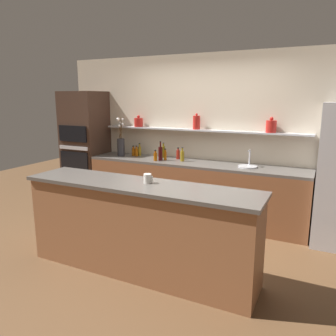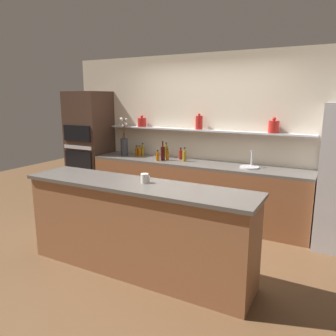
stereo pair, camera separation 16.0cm
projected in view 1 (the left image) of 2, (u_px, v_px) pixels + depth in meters
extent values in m
plane|color=brown|center=(163.00, 250.00, 4.21)|extent=(12.00, 12.00, 0.00)
cube|color=beige|center=(207.00, 136.00, 5.34)|extent=(5.20, 0.10, 2.60)
cube|color=#B7B7BC|center=(199.00, 130.00, 5.24)|extent=(3.43, 0.18, 0.02)
cylinder|color=#AD1E19|center=(139.00, 122.00, 5.69)|extent=(0.15, 0.15, 0.15)
sphere|color=#AD1E19|center=(138.00, 117.00, 5.67)|extent=(0.05, 0.05, 0.05)
cylinder|color=#AD1E19|center=(197.00, 123.00, 5.22)|extent=(0.11, 0.11, 0.21)
sphere|color=#AD1E19|center=(197.00, 114.00, 5.20)|extent=(0.04, 0.04, 0.04)
cylinder|color=#AD1E19|center=(271.00, 127.00, 4.73)|extent=(0.15, 0.15, 0.17)
sphere|color=#AD1E19|center=(272.00, 119.00, 4.71)|extent=(0.05, 0.05, 0.05)
cube|color=brown|center=(193.00, 192.00, 5.25)|extent=(3.53, 0.62, 0.88)
cube|color=#56514C|center=(193.00, 164.00, 5.15)|extent=(3.53, 0.62, 0.04)
cube|color=#99603D|center=(140.00, 230.00, 3.60)|extent=(2.60, 0.55, 0.98)
cube|color=#56514C|center=(139.00, 185.00, 3.49)|extent=(2.66, 0.61, 0.04)
cube|color=#3D281E|center=(86.00, 148.00, 6.05)|extent=(0.72, 0.62, 2.03)
cube|color=black|center=(74.00, 163.00, 5.82)|extent=(0.60, 0.02, 0.40)
cube|color=black|center=(73.00, 134.00, 5.71)|extent=(0.60, 0.02, 0.28)
cube|color=#B7B7BC|center=(73.00, 148.00, 5.76)|extent=(0.63, 0.02, 0.06)
cylinder|color=#2D2D33|center=(121.00, 147.00, 5.70)|extent=(0.13, 0.13, 0.30)
cylinder|color=#4C3319|center=(120.00, 132.00, 5.63)|extent=(0.03, 0.01, 0.23)
sphere|color=silver|center=(119.00, 126.00, 5.56)|extent=(0.04, 0.04, 0.04)
cylinder|color=#4C3319|center=(120.00, 131.00, 5.65)|extent=(0.05, 0.04, 0.27)
sphere|color=silver|center=(120.00, 123.00, 5.66)|extent=(0.04, 0.04, 0.04)
cylinder|color=#4C3319|center=(121.00, 132.00, 5.66)|extent=(0.03, 0.01, 0.24)
sphere|color=silver|center=(122.00, 124.00, 5.67)|extent=(0.06, 0.06, 0.06)
cylinder|color=#4C3319|center=(121.00, 129.00, 5.65)|extent=(0.03, 0.01, 0.33)
sphere|color=silver|center=(123.00, 119.00, 5.65)|extent=(0.04, 0.04, 0.04)
cylinder|color=#4C3319|center=(120.00, 129.00, 5.63)|extent=(0.01, 0.04, 0.33)
sphere|color=silver|center=(118.00, 119.00, 5.62)|extent=(0.06, 0.06, 0.06)
cylinder|color=#B7B7BC|center=(248.00, 167.00, 4.78)|extent=(0.28, 0.28, 0.02)
cylinder|color=#B7B7BC|center=(250.00, 157.00, 4.84)|extent=(0.02, 0.02, 0.22)
cylinder|color=#B7B7BC|center=(249.00, 151.00, 4.77)|extent=(0.02, 0.12, 0.02)
cylinder|color=maroon|center=(178.00, 155.00, 5.40)|extent=(0.06, 0.06, 0.14)
cylinder|color=maroon|center=(178.00, 149.00, 5.38)|extent=(0.03, 0.03, 0.04)
cylinder|color=black|center=(178.00, 148.00, 5.38)|extent=(0.03, 0.03, 0.01)
cylinder|color=olive|center=(182.00, 156.00, 5.22)|extent=(0.06, 0.06, 0.16)
cylinder|color=olive|center=(182.00, 150.00, 5.20)|extent=(0.03, 0.03, 0.05)
cylinder|color=black|center=(182.00, 148.00, 5.19)|extent=(0.03, 0.03, 0.01)
cylinder|color=brown|center=(163.00, 152.00, 5.53)|extent=(0.06, 0.06, 0.19)
cylinder|color=brown|center=(163.00, 145.00, 5.50)|extent=(0.03, 0.03, 0.05)
cylinder|color=black|center=(163.00, 143.00, 5.50)|extent=(0.03, 0.03, 0.01)
cylinder|color=#9E4C0A|center=(155.00, 157.00, 5.25)|extent=(0.06, 0.06, 0.13)
cylinder|color=#9E4C0A|center=(155.00, 152.00, 5.24)|extent=(0.03, 0.03, 0.04)
cylinder|color=black|center=(155.00, 150.00, 5.23)|extent=(0.03, 0.03, 0.01)
cylinder|color=#380C0C|center=(160.00, 154.00, 5.30)|extent=(0.07, 0.07, 0.22)
cylinder|color=#380C0C|center=(160.00, 144.00, 5.27)|extent=(0.02, 0.02, 0.08)
cylinder|color=black|center=(160.00, 142.00, 5.26)|extent=(0.03, 0.03, 0.01)
cylinder|color=olive|center=(140.00, 151.00, 5.73)|extent=(0.06, 0.06, 0.16)
cylinder|color=olive|center=(139.00, 145.00, 5.71)|extent=(0.03, 0.03, 0.05)
cylinder|color=black|center=(139.00, 144.00, 5.70)|extent=(0.03, 0.03, 0.01)
cylinder|color=#9E4C0A|center=(136.00, 152.00, 5.67)|extent=(0.05, 0.05, 0.13)
cylinder|color=#9E4C0A|center=(136.00, 148.00, 5.66)|extent=(0.03, 0.03, 0.04)
cylinder|color=black|center=(136.00, 146.00, 5.65)|extent=(0.03, 0.03, 0.01)
cylinder|color=#9E4C0A|center=(133.00, 152.00, 5.72)|extent=(0.06, 0.06, 0.13)
cylinder|color=#9E4C0A|center=(133.00, 148.00, 5.70)|extent=(0.03, 0.03, 0.04)
cylinder|color=black|center=(133.00, 146.00, 5.70)|extent=(0.03, 0.03, 0.01)
cylinder|color=#9E4C0A|center=(165.00, 156.00, 5.31)|extent=(0.05, 0.05, 0.14)
cylinder|color=#9E4C0A|center=(165.00, 151.00, 5.29)|extent=(0.03, 0.03, 0.04)
cylinder|color=black|center=(165.00, 149.00, 5.29)|extent=(0.03, 0.03, 0.01)
cylinder|color=silver|center=(148.00, 178.00, 3.49)|extent=(0.08, 0.08, 0.10)
cube|color=silver|center=(152.00, 179.00, 3.47)|extent=(0.02, 0.01, 0.06)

